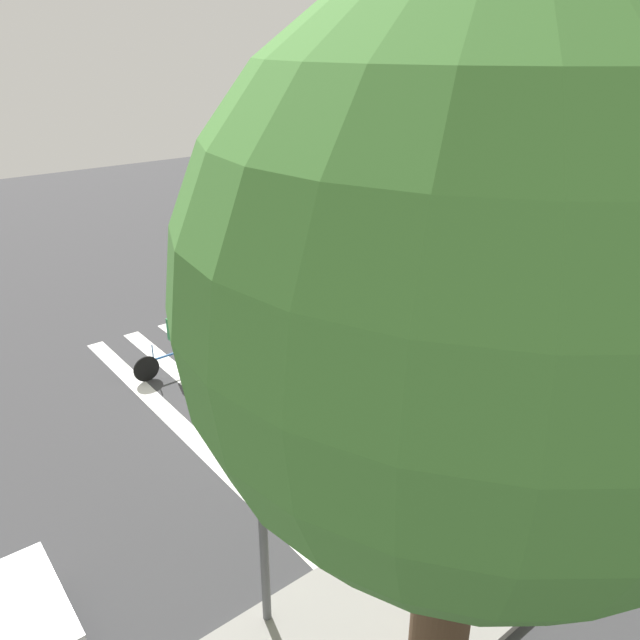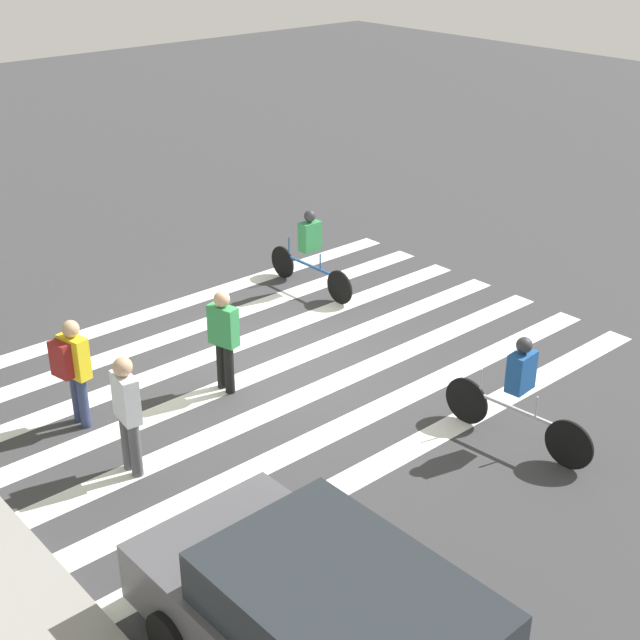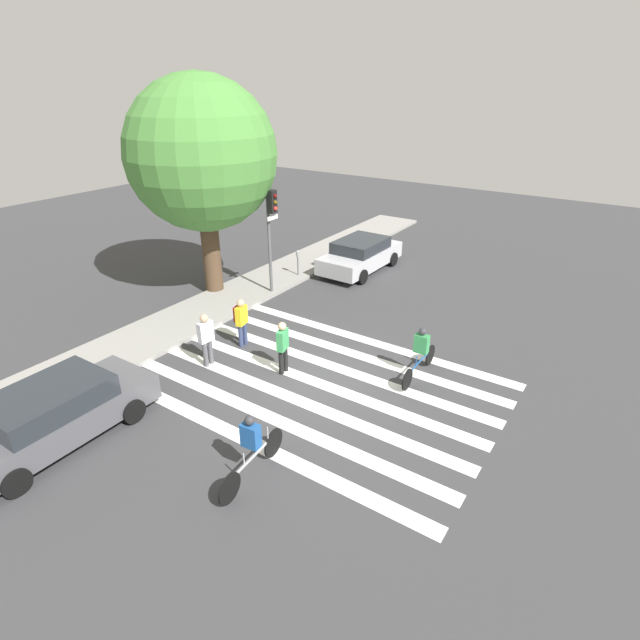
{
  "view_description": "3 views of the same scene",
  "coord_description": "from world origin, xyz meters",
  "px_view_note": "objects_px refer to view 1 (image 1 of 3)",
  "views": [
    {
      "loc": [
        7.67,
        10.6,
        7.5
      ],
      "look_at": [
        -0.85,
        -0.11,
        1.33
      ],
      "focal_mm": 35.0,
      "sensor_mm": 36.0,
      "label": 1
    },
    {
      "loc": [
        -9.93,
        7.93,
        6.9
      ],
      "look_at": [
        -0.79,
        -0.08,
        1.03
      ],
      "focal_mm": 50.0,
      "sensor_mm": 36.0,
      "label": 2
    },
    {
      "loc": [
        -10.03,
        -6.81,
        7.92
      ],
      "look_at": [
        1.01,
        0.63,
        1.45
      ],
      "focal_mm": 28.0,
      "sensor_mm": 36.0,
      "label": 3
    }
  ],
  "objects_px": {
    "traffic_light": "(253,437)",
    "cyclist_far_lane": "(387,298)",
    "pedestrian_adult_yellow_jacket": "(378,414)",
    "cyclist_near_curb": "(176,339)",
    "pedestrian_adult_tall_backpack": "(432,389)",
    "pedestrian_child_with_backpack": "(330,364)",
    "street_tree": "(476,294)",
    "car_parked_silver_sedan": "(573,344)"
  },
  "relations": [
    {
      "from": "traffic_light",
      "to": "car_parked_silver_sedan",
      "type": "bearing_deg",
      "value": -172.43
    },
    {
      "from": "pedestrian_adult_tall_backpack",
      "to": "car_parked_silver_sedan",
      "type": "relative_size",
      "value": 0.35
    },
    {
      "from": "pedestrian_child_with_backpack",
      "to": "street_tree",
      "type": "bearing_deg",
      "value": 46.77
    },
    {
      "from": "street_tree",
      "to": "car_parked_silver_sedan",
      "type": "height_order",
      "value": "street_tree"
    },
    {
      "from": "pedestrian_child_with_backpack",
      "to": "cyclist_near_curb",
      "type": "relative_size",
      "value": 0.72
    },
    {
      "from": "street_tree",
      "to": "car_parked_silver_sedan",
      "type": "bearing_deg",
      "value": -158.23
    },
    {
      "from": "traffic_light",
      "to": "street_tree",
      "type": "height_order",
      "value": "street_tree"
    },
    {
      "from": "street_tree",
      "to": "pedestrian_adult_yellow_jacket",
      "type": "bearing_deg",
      "value": -124.65
    },
    {
      "from": "pedestrian_adult_tall_backpack",
      "to": "cyclist_near_curb",
      "type": "height_order",
      "value": "pedestrian_adult_tall_backpack"
    },
    {
      "from": "car_parked_silver_sedan",
      "to": "cyclist_near_curb",
      "type": "bearing_deg",
      "value": -39.47
    },
    {
      "from": "traffic_light",
      "to": "cyclist_near_curb",
      "type": "distance_m",
      "value": 8.07
    },
    {
      "from": "street_tree",
      "to": "cyclist_near_curb",
      "type": "relative_size",
      "value": 3.57
    },
    {
      "from": "street_tree",
      "to": "cyclist_near_curb",
      "type": "xyz_separation_m",
      "value": [
        -1.31,
        -9.59,
        -4.52
      ]
    },
    {
      "from": "traffic_light",
      "to": "car_parked_silver_sedan",
      "type": "distance_m",
      "value": 10.33
    },
    {
      "from": "cyclist_near_curb",
      "to": "cyclist_far_lane",
      "type": "bearing_deg",
      "value": 166.96
    },
    {
      "from": "pedestrian_adult_yellow_jacket",
      "to": "cyclist_far_lane",
      "type": "height_order",
      "value": "cyclist_far_lane"
    },
    {
      "from": "traffic_light",
      "to": "cyclist_near_curb",
      "type": "bearing_deg",
      "value": -108.19
    },
    {
      "from": "pedestrian_adult_yellow_jacket",
      "to": "cyclist_far_lane",
      "type": "xyz_separation_m",
      "value": [
        -4.41,
        -4.28,
        -0.09
      ]
    },
    {
      "from": "traffic_light",
      "to": "cyclist_far_lane",
      "type": "bearing_deg",
      "value": -143.81
    },
    {
      "from": "traffic_light",
      "to": "street_tree",
      "type": "xyz_separation_m",
      "value": [
        -1.11,
        2.22,
        2.29
      ]
    },
    {
      "from": "traffic_light",
      "to": "pedestrian_adult_tall_backpack",
      "type": "height_order",
      "value": "traffic_light"
    },
    {
      "from": "pedestrian_adult_yellow_jacket",
      "to": "pedestrian_child_with_backpack",
      "type": "height_order",
      "value": "pedestrian_child_with_backpack"
    },
    {
      "from": "pedestrian_adult_yellow_jacket",
      "to": "car_parked_silver_sedan",
      "type": "relative_size",
      "value": 0.34
    },
    {
      "from": "street_tree",
      "to": "pedestrian_adult_yellow_jacket",
      "type": "relative_size",
      "value": 5.01
    },
    {
      "from": "pedestrian_child_with_backpack",
      "to": "pedestrian_adult_yellow_jacket",
      "type": "bearing_deg",
      "value": 60.09
    },
    {
      "from": "car_parked_silver_sedan",
      "to": "street_tree",
      "type": "bearing_deg",
      "value": 21.0
    },
    {
      "from": "traffic_light",
      "to": "pedestrian_child_with_backpack",
      "type": "relative_size",
      "value": 2.67
    },
    {
      "from": "pedestrian_child_with_backpack",
      "to": "cyclist_far_lane",
      "type": "bearing_deg",
      "value": -165.61
    },
    {
      "from": "pedestrian_child_with_backpack",
      "to": "cyclist_far_lane",
      "type": "distance_m",
      "value": 4.37
    },
    {
      "from": "pedestrian_adult_yellow_jacket",
      "to": "traffic_light",
      "type": "bearing_deg",
      "value": -166.54
    },
    {
      "from": "cyclist_far_lane",
      "to": "pedestrian_adult_yellow_jacket",
      "type": "bearing_deg",
      "value": 38.78
    },
    {
      "from": "traffic_light",
      "to": "street_tree",
      "type": "relative_size",
      "value": 0.54
    },
    {
      "from": "cyclist_near_curb",
      "to": "pedestrian_adult_tall_backpack",
      "type": "bearing_deg",
      "value": 117.48
    },
    {
      "from": "street_tree",
      "to": "cyclist_far_lane",
      "type": "height_order",
      "value": "street_tree"
    },
    {
      "from": "cyclist_near_curb",
      "to": "car_parked_silver_sedan",
      "type": "relative_size",
      "value": 0.48
    },
    {
      "from": "street_tree",
      "to": "cyclist_near_curb",
      "type": "bearing_deg",
      "value": -97.81
    },
    {
      "from": "street_tree",
      "to": "cyclist_near_curb",
      "type": "height_order",
      "value": "street_tree"
    },
    {
      "from": "pedestrian_adult_yellow_jacket",
      "to": "cyclist_near_curb",
      "type": "height_order",
      "value": "pedestrian_adult_yellow_jacket"
    },
    {
      "from": "pedestrian_adult_tall_backpack",
      "to": "car_parked_silver_sedan",
      "type": "height_order",
      "value": "pedestrian_adult_tall_backpack"
    },
    {
      "from": "pedestrian_adult_tall_backpack",
      "to": "cyclist_near_curb",
      "type": "relative_size",
      "value": 0.74
    },
    {
      "from": "cyclist_near_curb",
      "to": "traffic_light",
      "type": "bearing_deg",
      "value": 71.45
    },
    {
      "from": "pedestrian_adult_yellow_jacket",
      "to": "cyclist_far_lane",
      "type": "bearing_deg",
      "value": 32.88
    }
  ]
}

